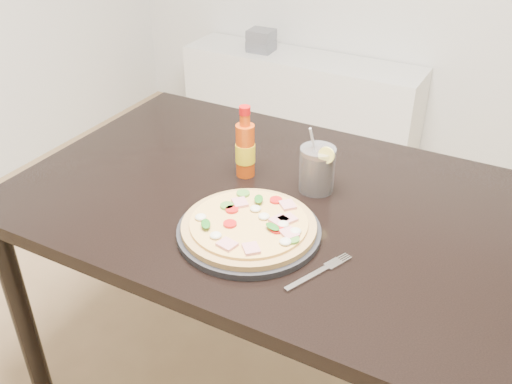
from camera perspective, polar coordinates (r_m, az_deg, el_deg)
The scene contains 8 objects.
dining_table at distance 1.55m, azimuth 2.11°, elevation -3.05°, with size 1.40×0.90×0.75m.
plate at distance 1.36m, azimuth -0.71°, elevation -3.95°, with size 0.34×0.34×0.02m, color black.
pizza at distance 1.35m, azimuth -0.63°, elevation -3.30°, with size 0.32×0.32×0.03m.
hot_sauce_bottle at distance 1.57m, azimuth -1.09°, elevation 4.36°, with size 0.06×0.06×0.21m.
cola_cup at distance 1.52m, azimuth 6.12°, elevation 2.19°, with size 0.10×0.09×0.18m.
fork at distance 1.26m, azimuth 6.46°, elevation -7.86°, with size 0.09×0.18×0.00m.
media_console at distance 3.42m, azimuth 4.41°, elevation 9.34°, with size 1.40×0.34×0.50m, color white.
cd_stack at distance 3.40m, azimuth 0.53°, elevation 14.90°, with size 0.14×0.12×0.13m.
Camera 1 is at (0.47, -0.82, 1.56)m, focal length 40.00 mm.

